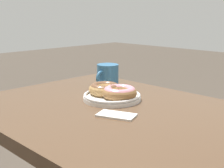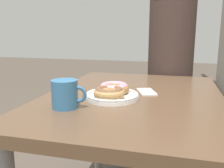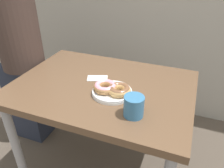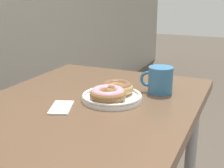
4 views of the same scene
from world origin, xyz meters
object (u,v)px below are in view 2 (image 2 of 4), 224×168
(dining_table, at_px, (133,115))
(coffee_mug, at_px, (64,94))
(person_figure, at_px, (171,70))
(donut_plate, at_px, (112,92))
(napkin, at_px, (147,92))

(dining_table, relative_size, coffee_mug, 7.85)
(dining_table, height_order, coffee_mug, coffee_mug)
(dining_table, relative_size, person_figure, 0.72)
(dining_table, height_order, person_figure, person_figure)
(donut_plate, distance_m, napkin, 0.18)
(dining_table, distance_m, person_figure, 0.70)
(donut_plate, distance_m, coffee_mug, 0.20)
(dining_table, relative_size, napkin, 7.51)
(donut_plate, distance_m, person_figure, 0.79)
(coffee_mug, xyz_separation_m, person_figure, (-0.92, 0.33, -0.05))
(napkin, bearing_deg, donut_plate, -41.10)
(napkin, bearing_deg, coffee_mug, -40.65)
(dining_table, distance_m, napkin, 0.12)
(donut_plate, height_order, person_figure, person_figure)
(donut_plate, xyz_separation_m, person_figure, (-0.77, 0.20, -0.02))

